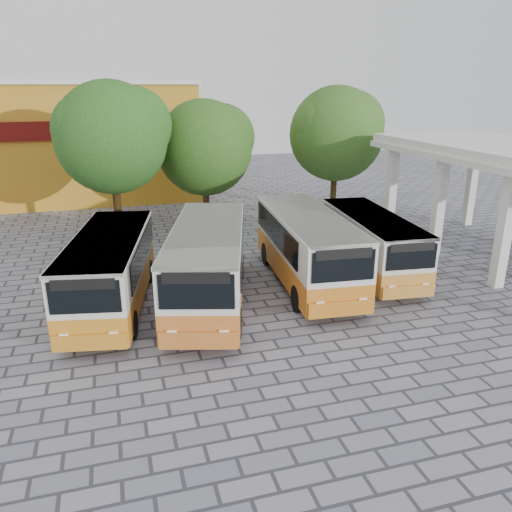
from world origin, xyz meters
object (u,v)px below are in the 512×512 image
object	(u,v)px
bus_centre_left	(208,261)
bus_centre_right	(307,244)
bus_far_right	(371,240)
bus_far_left	(110,267)

from	to	relation	value
bus_centre_left	bus_centre_right	bearing A→B (deg)	27.96
bus_centre_left	bus_far_right	size ratio (longest dim) A/B	1.18
bus_far_right	bus_far_left	bearing A→B (deg)	-171.07
bus_far_left	bus_centre_right	size ratio (longest dim) A/B	0.96
bus_far_left	bus_centre_left	bearing A→B (deg)	-0.17
bus_centre_right	bus_far_right	xyz separation A→B (m)	(3.16, 0.36, -0.20)
bus_far_left	bus_centre_right	world-z (taller)	bus_centre_right
bus_centre_left	bus_centre_right	xyz separation A→B (m)	(4.32, 0.96, -0.02)
bus_centre_left	bus_centre_right	world-z (taller)	bus_centre_left
bus_far_left	bus_centre_right	distance (m)	7.86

